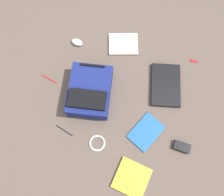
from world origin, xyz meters
TOP-DOWN VIEW (x-y plane):
  - ground_plane at (0.00, 0.00)m, footprint 3.85×3.85m
  - backpack at (0.02, -0.19)m, footprint 0.43×0.37m
  - laptop at (-0.22, 0.34)m, footprint 0.39×0.30m
  - book_comic at (-0.46, -0.08)m, footprint 0.25×0.28m
  - book_red at (0.17, 0.29)m, footprint 0.29×0.26m
  - book_manual at (0.51, 0.28)m, footprint 0.24×0.25m
  - computer_mouse at (-0.36, -0.44)m, footprint 0.07×0.10m
  - cable_coil at (0.35, -0.03)m, footprint 0.12×0.12m
  - power_brick at (0.20, 0.56)m, footprint 0.07×0.12m
  - pen_black at (0.34, -0.29)m, footprint 0.04×0.15m
  - pen_blue at (-0.00, -0.54)m, footprint 0.04×0.14m
  - usb_stick at (-0.49, 0.50)m, footprint 0.02×0.06m

SIDE VIEW (x-z plane):
  - ground_plane at x=0.00m, z-range 0.00..0.00m
  - pen_black at x=0.34m, z-range 0.00..0.01m
  - usb_stick at x=-0.49m, z-range 0.00..0.01m
  - pen_blue at x=0.00m, z-range 0.00..0.01m
  - book_red at x=0.17m, z-range 0.00..0.01m
  - cable_coil at x=0.35m, z-range 0.00..0.01m
  - book_comic at x=-0.46m, z-range 0.00..0.02m
  - book_manual at x=0.51m, z-range 0.00..0.02m
  - laptop at x=-0.22m, z-range 0.00..0.03m
  - power_brick at x=0.20m, z-range 0.00..0.03m
  - computer_mouse at x=-0.36m, z-range 0.00..0.04m
  - backpack at x=0.02m, z-range -0.01..0.15m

